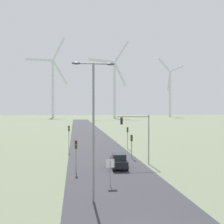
% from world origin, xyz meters
% --- Properties ---
extents(road_surface, '(10.00, 240.00, 0.01)m').
position_xyz_m(road_surface, '(0.00, 48.00, 0.00)').
color(road_surface, '#2D2D33').
rests_on(road_surface, ground).
extents(streetlamp, '(3.36, 0.32, 10.88)m').
position_xyz_m(streetlamp, '(-2.64, 6.16, 6.75)').
color(streetlamp, gray).
rests_on(streetlamp, ground).
extents(stop_sign_near, '(0.81, 0.07, 2.54)m').
position_xyz_m(stop_sign_near, '(-0.78, 10.11, 1.78)').
color(stop_sign_near, gray).
rests_on(stop_sign_near, ground).
extents(traffic_light_post_near_left, '(0.28, 0.33, 3.65)m').
position_xyz_m(traffic_light_post_near_left, '(-3.93, 15.82, 2.68)').
color(traffic_light_post_near_left, gray).
rests_on(traffic_light_post_near_left, ground).
extents(traffic_light_post_near_right, '(0.28, 0.34, 3.45)m').
position_xyz_m(traffic_light_post_near_right, '(4.21, 23.32, 2.54)').
color(traffic_light_post_near_right, gray).
rests_on(traffic_light_post_near_right, ground).
extents(traffic_light_post_mid_left, '(0.28, 0.34, 4.44)m').
position_xyz_m(traffic_light_post_mid_left, '(-5.02, 30.37, 3.24)').
color(traffic_light_post_mid_left, gray).
rests_on(traffic_light_post_mid_left, ground).
extents(traffic_light_post_mid_right, '(0.28, 0.33, 3.95)m').
position_xyz_m(traffic_light_post_mid_right, '(5.45, 32.26, 2.89)').
color(traffic_light_post_mid_right, gray).
rests_on(traffic_light_post_mid_right, ground).
extents(traffic_light_mast_overhead, '(4.34, 0.35, 6.51)m').
position_xyz_m(traffic_light_mast_overhead, '(4.13, 19.03, 4.59)').
color(traffic_light_mast_overhead, gray).
rests_on(traffic_light_mast_overhead, ground).
extents(car_approaching, '(2.01, 4.19, 1.83)m').
position_xyz_m(car_approaching, '(1.25, 17.24, 0.91)').
color(car_approaching, black).
rests_on(car_approaching, ground).
extents(wind_turbine_left, '(32.23, 15.16, 67.61)m').
position_xyz_m(wind_turbine_left, '(-21.58, 206.40, 29.55)').
color(wind_turbine_left, silver).
rests_on(wind_turbine_left, ground).
extents(wind_turbine_center, '(31.61, 5.21, 60.46)m').
position_xyz_m(wind_turbine_center, '(26.51, 184.55, 27.01)').
color(wind_turbine_center, silver).
rests_on(wind_turbine_center, ground).
extents(wind_turbine_right, '(29.83, 12.22, 53.52)m').
position_xyz_m(wind_turbine_right, '(82.96, 216.04, 25.98)').
color(wind_turbine_right, silver).
rests_on(wind_turbine_right, ground).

